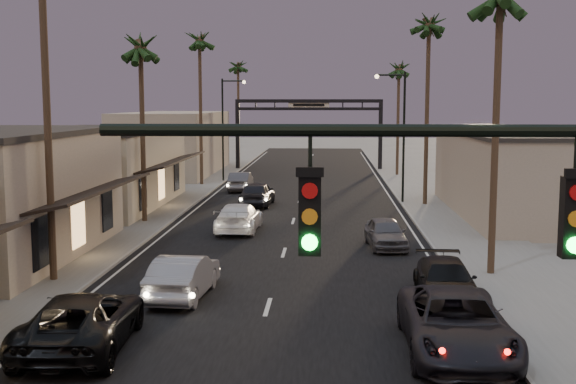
# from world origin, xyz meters

# --- Properties ---
(ground) EXTENTS (200.00, 200.00, 0.00)m
(ground) POSITION_xyz_m (0.00, 40.00, 0.00)
(ground) COLOR slate
(ground) RESTS_ON ground
(road) EXTENTS (14.00, 120.00, 0.02)m
(road) POSITION_xyz_m (0.00, 45.00, 0.00)
(road) COLOR black
(road) RESTS_ON ground
(sidewalk_left) EXTENTS (5.00, 92.00, 0.12)m
(sidewalk_left) POSITION_xyz_m (-9.50, 52.00, 0.06)
(sidewalk_left) COLOR slate
(sidewalk_left) RESTS_ON ground
(sidewalk_right) EXTENTS (5.00, 92.00, 0.12)m
(sidewalk_right) POSITION_xyz_m (9.50, 52.00, 0.06)
(sidewalk_right) COLOR slate
(sidewalk_right) RESTS_ON ground
(storefront_far) EXTENTS (8.00, 16.00, 5.00)m
(storefront_far) POSITION_xyz_m (-13.00, 42.00, 2.50)
(storefront_far) COLOR beige
(storefront_far) RESTS_ON ground
(storefront_dist) EXTENTS (8.00, 20.00, 6.00)m
(storefront_dist) POSITION_xyz_m (-13.00, 65.00, 3.00)
(storefront_dist) COLOR gray
(storefront_dist) RESTS_ON ground
(building_right) EXTENTS (8.00, 18.00, 5.00)m
(building_right) POSITION_xyz_m (14.00, 40.00, 2.50)
(building_right) COLOR gray
(building_right) RESTS_ON ground
(arch) EXTENTS (15.20, 0.40, 7.27)m
(arch) POSITION_xyz_m (0.00, 70.00, 5.53)
(arch) COLOR black
(arch) RESTS_ON ground
(streetlight_right) EXTENTS (2.13, 0.30, 9.00)m
(streetlight_right) POSITION_xyz_m (6.92, 45.00, 5.33)
(streetlight_right) COLOR black
(streetlight_right) RESTS_ON ground
(streetlight_left) EXTENTS (2.13, 0.30, 9.00)m
(streetlight_left) POSITION_xyz_m (-6.92, 58.00, 5.33)
(streetlight_left) COLOR black
(streetlight_left) RESTS_ON ground
(palm_lc) EXTENTS (3.20, 3.20, 12.20)m
(palm_lc) POSITION_xyz_m (-8.60, 36.00, 10.47)
(palm_lc) COLOR #38281C
(palm_lc) RESTS_ON ground
(palm_ld) EXTENTS (3.20, 3.20, 14.20)m
(palm_ld) POSITION_xyz_m (-8.60, 55.00, 12.42)
(palm_ld) COLOR #38281C
(palm_ld) RESTS_ON ground
(palm_rb) EXTENTS (3.20, 3.20, 14.20)m
(palm_rb) POSITION_xyz_m (8.60, 44.00, 12.42)
(palm_rb) COLOR #38281C
(palm_rb) RESTS_ON ground
(palm_rc) EXTENTS (3.20, 3.20, 12.20)m
(palm_rc) POSITION_xyz_m (8.60, 64.00, 10.47)
(palm_rc) COLOR #38281C
(palm_rc) RESTS_ON ground
(palm_far) EXTENTS (3.20, 3.20, 13.20)m
(palm_far) POSITION_xyz_m (-8.30, 78.00, 11.44)
(palm_far) COLOR #38281C
(palm_far) RESTS_ON ground
(oncoming_pickup) EXTENTS (3.01, 5.96, 1.62)m
(oncoming_pickup) POSITION_xyz_m (-4.91, 14.60, 0.81)
(oncoming_pickup) COLOR black
(oncoming_pickup) RESTS_ON ground
(oncoming_silver) EXTENTS (1.97, 4.84, 1.56)m
(oncoming_silver) POSITION_xyz_m (-3.11, 20.10, 0.78)
(oncoming_silver) COLOR gray
(oncoming_silver) RESTS_ON ground
(oncoming_white) EXTENTS (2.28, 5.35, 1.54)m
(oncoming_white) POSITION_xyz_m (-2.78, 33.47, 0.77)
(oncoming_white) COLOR silver
(oncoming_white) RESTS_ON ground
(oncoming_dgrey) EXTENTS (2.26, 5.03, 1.68)m
(oncoming_dgrey) POSITION_xyz_m (-2.74, 43.20, 0.84)
(oncoming_dgrey) COLOR black
(oncoming_dgrey) RESTS_ON ground
(oncoming_grey_far) EXTENTS (1.62, 4.56, 1.50)m
(oncoming_grey_far) POSITION_xyz_m (-4.86, 51.39, 0.75)
(oncoming_grey_far) COLOR #49494E
(oncoming_grey_far) RESTS_ON ground
(curbside_near) EXTENTS (2.86, 6.14, 1.70)m
(curbside_near) POSITION_xyz_m (5.60, 14.75, 0.85)
(curbside_near) COLOR black
(curbside_near) RESTS_ON ground
(curbside_black) EXTENTS (2.04, 4.87, 1.40)m
(curbside_black) POSITION_xyz_m (6.20, 20.25, 0.70)
(curbside_black) COLOR black
(curbside_black) RESTS_ON ground
(curbside_grey) EXTENTS (2.06, 4.35, 1.44)m
(curbside_grey) POSITION_xyz_m (4.80, 29.43, 0.72)
(curbside_grey) COLOR #4D4D52
(curbside_grey) RESTS_ON ground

